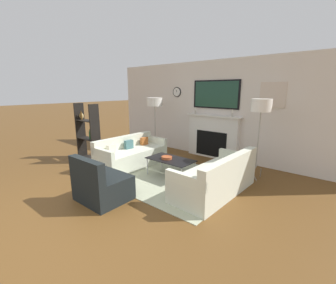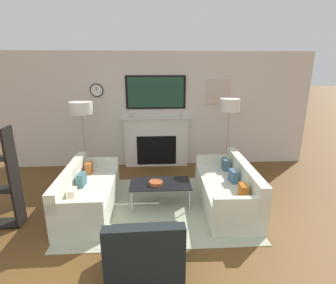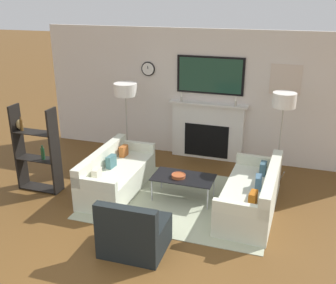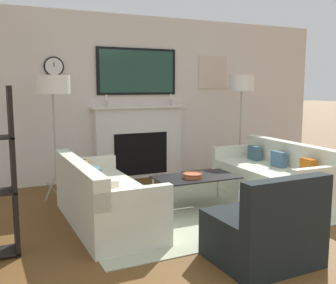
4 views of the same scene
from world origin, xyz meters
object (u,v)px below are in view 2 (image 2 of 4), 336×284
Objects in this scene: floor_lamp_left at (81,109)px; floor_lamp_right at (230,106)px; armchair at (145,255)px; couch_right at (228,190)px; decorative_bowl at (156,183)px; coffee_table at (160,185)px; couch_left at (88,194)px.

floor_lamp_left is 3.03m from floor_lamp_right.
floor_lamp_right is at bearing 58.39° from armchair.
floor_lamp_left is at bearing -180.00° from floor_lamp_right.
floor_lamp_left is (-2.72, 1.22, 1.26)m from couch_right.
couch_right reaches higher than decorative_bowl.
decorative_bowl is at bearing -151.56° from coffee_table.
decorative_bowl is at bearing -142.73° from floor_lamp_right.
floor_lamp_left is (-1.47, 1.19, 1.10)m from decorative_bowl.
armchair is at bearing -121.61° from floor_lamp_right.
coffee_table is (-1.18, 0.08, 0.10)m from couch_right.
couch_left is 1.09× the size of floor_lamp_left.
armchair is 3.52× the size of decorative_bowl.
armchair is at bearing -95.41° from decorative_bowl.
decorative_bowl is at bearing 84.59° from armchair.
floor_lamp_left is at bearing 104.16° from couch_left.
armchair reaches higher than couch_left.
couch_right is 1.10× the size of floor_lamp_right.
couch_right is at bearing 47.89° from armchair.
couch_left is 1.78m from floor_lamp_left.
floor_lamp_left is at bearing 141.06° from decorative_bowl.
armchair reaches higher than decorative_bowl.
coffee_table is 2.22m from floor_lamp_right.
armchair reaches higher than coffee_table.
armchair is 1.61m from decorative_bowl.
floor_lamp_right is at bearing 76.04° from couch_right.
floor_lamp_right is at bearing 37.27° from decorative_bowl.
floor_lamp_right is (1.71, 2.78, 1.30)m from armchair.
floor_lamp_right reaches higher than armchair.
decorative_bowl reaches higher than coffee_table.
floor_lamp_left reaches higher than couch_right.
floor_lamp_left reaches higher than armchair.
decorative_bowl is 0.14× the size of floor_lamp_right.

